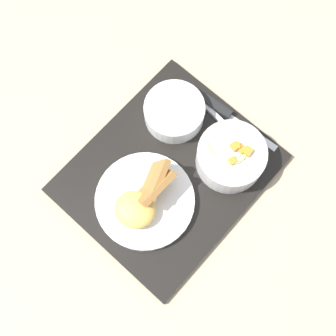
{
  "coord_description": "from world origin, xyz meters",
  "views": [
    {
      "loc": [
        0.2,
        0.15,
        0.9
      ],
      "look_at": [
        0.0,
        0.0,
        0.04
      ],
      "focal_mm": 50.0,
      "sensor_mm": 36.0,
      "label": 1
    }
  ],
  "objects_px": {
    "plate_main": "(145,201)",
    "knife": "(220,109)",
    "bowl_salad": "(231,156)",
    "bowl_soup": "(174,111)",
    "spoon": "(224,124)"
  },
  "relations": [
    {
      "from": "plate_main",
      "to": "knife",
      "type": "relative_size",
      "value": 0.98
    },
    {
      "from": "bowl_salad",
      "to": "knife",
      "type": "height_order",
      "value": "bowl_salad"
    },
    {
      "from": "bowl_soup",
      "to": "knife",
      "type": "distance_m",
      "value": 0.09
    },
    {
      "from": "bowl_soup",
      "to": "plate_main",
      "type": "relative_size",
      "value": 0.64
    },
    {
      "from": "bowl_salad",
      "to": "plate_main",
      "type": "xyz_separation_m",
      "value": [
        0.16,
        -0.08,
        -0.02
      ]
    },
    {
      "from": "plate_main",
      "to": "knife",
      "type": "height_order",
      "value": "plate_main"
    },
    {
      "from": "bowl_salad",
      "to": "plate_main",
      "type": "relative_size",
      "value": 0.69
    },
    {
      "from": "knife",
      "to": "spoon",
      "type": "distance_m",
      "value": 0.03
    },
    {
      "from": "bowl_salad",
      "to": "knife",
      "type": "distance_m",
      "value": 0.11
    },
    {
      "from": "knife",
      "to": "spoon",
      "type": "height_order",
      "value": "knife"
    },
    {
      "from": "bowl_soup",
      "to": "spoon",
      "type": "height_order",
      "value": "bowl_soup"
    },
    {
      "from": "knife",
      "to": "bowl_soup",
      "type": "bearing_deg",
      "value": -135.23
    },
    {
      "from": "bowl_soup",
      "to": "plate_main",
      "type": "height_order",
      "value": "plate_main"
    },
    {
      "from": "bowl_salad",
      "to": "knife",
      "type": "bearing_deg",
      "value": -135.02
    },
    {
      "from": "knife",
      "to": "plate_main",
      "type": "bearing_deg",
      "value": -90.49
    }
  ]
}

